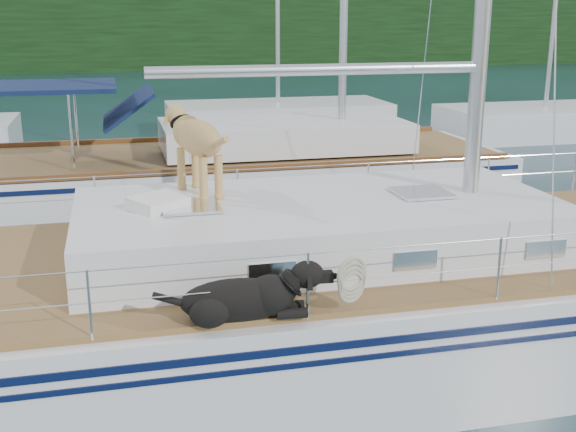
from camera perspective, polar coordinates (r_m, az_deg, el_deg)
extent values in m
plane|color=black|center=(8.32, -3.08, -11.26)|extent=(120.00, 120.00, 0.00)
cube|color=black|center=(52.32, -12.62, 14.47)|extent=(90.00, 3.00, 6.00)
cube|color=#595147|center=(53.61, -12.50, 11.93)|extent=(92.00, 1.00, 1.20)
cube|color=silver|center=(8.11, -3.13, -8.11)|extent=(12.00, 3.80, 1.40)
cube|color=brown|center=(7.84, -3.21, -3.22)|extent=(11.52, 3.50, 0.06)
cube|color=silver|center=(7.92, 2.45, -0.69)|extent=(5.20, 2.50, 0.55)
cylinder|color=silver|center=(7.62, 2.60, 11.48)|extent=(3.60, 0.12, 0.12)
cylinder|color=silver|center=(6.03, -0.24, -3.15)|extent=(10.56, 0.01, 0.01)
cylinder|color=silver|center=(9.35, -5.24, 3.59)|extent=(10.56, 0.01, 0.01)
cube|color=#1B41AA|center=(9.08, -11.24, -0.52)|extent=(0.71, 0.66, 0.05)
cube|color=white|center=(7.59, -10.23, 1.00)|extent=(0.68, 0.65, 0.13)
torus|color=#BCB195|center=(6.21, 5.06, -4.59)|extent=(0.42, 0.25, 0.40)
cube|color=silver|center=(14.41, -4.98, 2.31)|extent=(11.00, 3.50, 1.30)
cube|color=brown|center=(14.27, -5.04, 4.85)|extent=(10.56, 3.29, 0.06)
cube|color=silver|center=(14.44, -0.33, 6.44)|extent=(4.80, 2.30, 0.55)
cube|color=#111E47|center=(13.97, -18.45, 9.68)|extent=(2.40, 2.30, 0.08)
cube|color=silver|center=(24.14, -0.80, 7.65)|extent=(7.20, 3.00, 1.10)
cube|color=silver|center=(24.52, 19.56, 6.88)|extent=(6.40, 3.00, 1.10)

